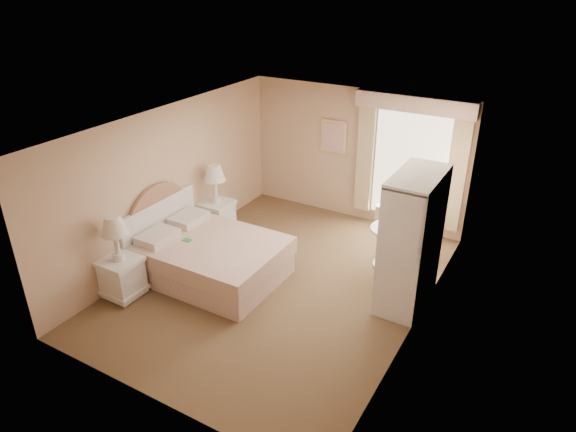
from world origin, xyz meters
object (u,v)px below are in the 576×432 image
Objects in this scene: nightstand_near at (121,267)px; round_table at (390,241)px; bed at (207,255)px; nightstand_far at (217,209)px; cafe_chair at (426,218)px; armoire at (411,251)px.

round_table is at bearing 41.86° from nightstand_near.
round_table is at bearing 35.46° from bed.
bed is 1.64× the size of nightstand_near.
round_table is (3.09, 0.48, -0.03)m from nightstand_far.
cafe_chair is at bearing 43.00° from bed.
nightstand_far is at bearing -171.24° from round_table.
armoire is at bearing -4.81° from nightstand_far.
bed reaches higher than cafe_chair.
bed is 1.42m from nightstand_far.
armoire is (0.22, -1.62, 0.24)m from cafe_chair.
armoire reaches higher than cafe_chair.
cafe_chair is (0.34, 0.84, 0.13)m from round_table.
nightstand_near is 1.88× the size of round_table.
nightstand_far is at bearing -137.60° from cafe_chair.
nightstand_far is 1.89× the size of round_table.
bed reaches higher than round_table.
nightstand_near is 4.15m from round_table.
bed is 2.11× the size of cafe_chair.
armoire is (2.93, 0.91, 0.47)m from bed.
bed is 3.09× the size of round_table.
cafe_chair is (3.43, 1.31, 0.09)m from nightstand_far.
bed is 1.63× the size of nightstand_far.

